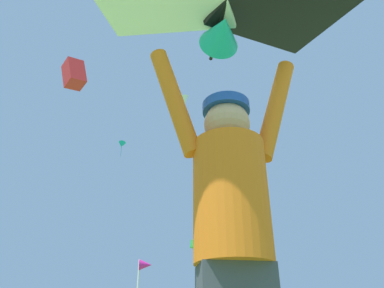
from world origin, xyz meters
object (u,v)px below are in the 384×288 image
distant_kite_green_low_right (193,244)px  distant_kite_red_low_left (74,74)px  distant_kite_white_high_right (184,101)px  marker_flag (144,272)px  distant_kite_teal_mid_right (122,145)px  held_stunt_kite (224,4)px  kite_flyer_person (233,236)px

distant_kite_green_low_right → distant_kite_red_low_left: size_ratio=0.51×
distant_kite_white_high_right → distant_kite_red_low_left: 15.81m
distant_kite_white_high_right → marker_flag: bearing=-96.6°
distant_kite_green_low_right → distant_kite_teal_mid_right: 13.24m
distant_kite_teal_mid_right → distant_kite_red_low_left: 22.87m
distant_kite_teal_mid_right → marker_flag: distant_kite_teal_mid_right is taller
held_stunt_kite → distant_kite_teal_mid_right: 37.90m
distant_kite_white_high_right → distant_kite_red_low_left: size_ratio=1.63×
distant_kite_green_low_right → marker_flag: 26.96m
held_stunt_kite → distant_kite_teal_mid_right: distant_kite_teal_mid_right is taller
marker_flag → distant_kite_white_high_right: bearing=83.4°
kite_flyer_person → marker_flag: marker_flag is taller
distant_kite_white_high_right → marker_flag: 24.66m
held_stunt_kite → marker_flag: 7.04m
kite_flyer_person → distant_kite_teal_mid_right: distant_kite_teal_mid_right is taller
kite_flyer_person → distant_kite_green_low_right: distant_kite_green_low_right is taller
distant_kite_green_low_right → distant_kite_white_high_right: distant_kite_white_high_right is taller
kite_flyer_person → distant_kite_white_high_right: 30.48m
distant_kite_green_low_right → distant_kite_white_high_right: bearing=-100.9°
distant_kite_teal_mid_right → marker_flag: 32.00m
kite_flyer_person → distant_kite_red_low_left: (-4.52, 12.09, 10.34)m
kite_flyer_person → held_stunt_kite: held_stunt_kite is taller
distant_kite_teal_mid_right → held_stunt_kite: bearing=-82.1°
kite_flyer_person → distant_kite_teal_mid_right: 38.44m
kite_flyer_person → marker_flag: bearing=94.8°
distant_kite_white_high_right → distant_kite_teal_mid_right: (-6.12, 9.04, 0.08)m
held_stunt_kite → marker_flag: bearing=94.8°
held_stunt_kite → kite_flyer_person: bearing=92.2°
distant_kite_white_high_right → distant_kite_green_low_right: bearing=79.1°
distant_kite_teal_mid_right → marker_flag: (4.07, -26.70, -17.17)m
distant_kite_white_high_right → distant_kite_red_low_left: bearing=-115.6°
distant_kite_red_low_left → distant_kite_teal_mid_right: bearing=90.4°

